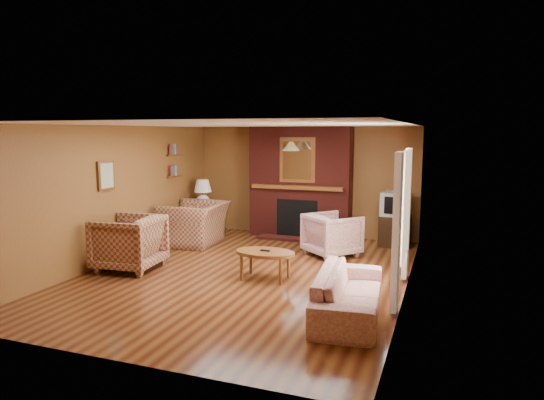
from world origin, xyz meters
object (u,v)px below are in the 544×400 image
at_px(crt_tv, 396,204).
at_px(plaid_loveseat, 195,223).
at_px(plaid_armchair, 129,243).
at_px(floral_sofa, 349,292).
at_px(floral_armchair, 332,235).
at_px(coffee_table, 265,254).
at_px(table_lamp, 203,192).
at_px(fireplace, 300,183).
at_px(side_table, 203,222).
at_px(tv_stand, 395,231).

bearing_deg(crt_tv, plaid_loveseat, -163.29).
xyz_separation_m(plaid_armchair, floral_sofa, (3.85, -0.74, -0.17)).
relative_size(floral_armchair, coffee_table, 0.92).
xyz_separation_m(plaid_armchair, crt_tv, (4.00, 3.24, 0.41)).
distance_m(coffee_table, table_lamp, 3.67).
xyz_separation_m(fireplace, table_lamp, (-2.10, -0.53, -0.23)).
xyz_separation_m(floral_sofa, floral_armchair, (-0.86, 2.79, 0.12)).
bearing_deg(plaid_loveseat, coffee_table, 46.27).
distance_m(plaid_armchair, coffee_table, 2.35).
relative_size(side_table, crt_tv, 1.02).
bearing_deg(fireplace, coffee_table, -83.00).
height_order(coffee_table, tv_stand, tv_stand).
height_order(plaid_loveseat, tv_stand, plaid_loveseat).
bearing_deg(side_table, coffee_table, -46.63).
distance_m(floral_armchair, coffee_table, 1.91).
bearing_deg(plaid_armchair, table_lamp, 177.36).
height_order(floral_sofa, side_table, side_table).
bearing_deg(floral_sofa, tv_stand, -7.78).
xyz_separation_m(fireplace, floral_sofa, (1.90, -4.17, -0.90)).
distance_m(fireplace, table_lamp, 2.18).
bearing_deg(tv_stand, floral_sofa, -87.21).
relative_size(table_lamp, tv_stand, 1.04).
bearing_deg(floral_armchair, side_table, 26.17).
distance_m(fireplace, plaid_armchair, 4.01).
distance_m(plaid_armchair, side_table, 2.90).
bearing_deg(side_table, plaid_loveseat, -73.17).
xyz_separation_m(floral_armchair, crt_tv, (1.01, 1.19, 0.46)).
relative_size(plaid_armchair, tv_stand, 1.61).
bearing_deg(table_lamp, floral_sofa, -42.24).
bearing_deg(tv_stand, side_table, -170.23).
relative_size(floral_sofa, floral_armchair, 2.20).
height_order(plaid_loveseat, table_lamp, table_lamp).
bearing_deg(crt_tv, floral_sofa, -92.16).
height_order(plaid_armchair, tv_stand, plaid_armchair).
distance_m(tv_stand, crt_tv, 0.55).
height_order(plaid_armchair, table_lamp, table_lamp).
relative_size(fireplace, plaid_loveseat, 1.85).
bearing_deg(floral_armchair, coffee_table, 111.37).
xyz_separation_m(floral_sofa, coffee_table, (-1.51, 1.00, 0.12)).
bearing_deg(floral_sofa, plaid_armchair, 73.56).
bearing_deg(fireplace, side_table, -165.71).
relative_size(fireplace, coffee_table, 2.51).
bearing_deg(fireplace, plaid_loveseat, -143.65).
xyz_separation_m(floral_armchair, table_lamp, (-3.14, 0.84, 0.56)).
distance_m(plaid_loveseat, side_table, 0.87).
relative_size(plaid_armchair, side_table, 1.69).
distance_m(floral_sofa, coffee_table, 1.81).
height_order(fireplace, plaid_loveseat, fireplace).
bearing_deg(plaid_loveseat, plaid_armchair, -7.58).
height_order(fireplace, floral_armchair, fireplace).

